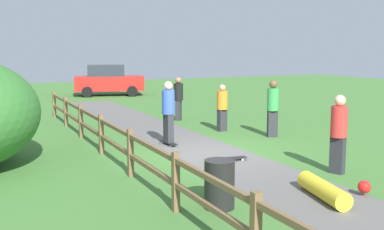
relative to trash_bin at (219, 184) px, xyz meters
The scene contains 12 objects.
ground_plane 4.43m from the trash_bin, 65.92° to the left, with size 60.00×60.00×0.00m, color #427533.
asphalt_path 4.43m from the trash_bin, 65.92° to the left, with size 2.40×28.00×0.02m, color #605E5B.
wooden_fence 4.11m from the trash_bin, 101.24° to the left, with size 0.12×18.12×1.10m.
trash_bin is the anchor object (origin of this frame).
skater_riding 5.71m from the trash_bin, 76.62° to the left, with size 0.41×0.81×1.93m.
skater_fallen 2.18m from the trash_bin, 13.17° to the right, with size 1.35×1.58×0.36m.
skateboard_loose 3.61m from the trash_bin, 55.90° to the left, with size 0.82×0.33×0.08m.
bystander_orange 8.08m from the trash_bin, 60.26° to the left, with size 0.45×0.45×1.67m.
bystander_green 7.30m from the trash_bin, 46.97° to the left, with size 0.48×0.48×1.89m.
bystander_black 10.61m from the trash_bin, 70.00° to the left, with size 0.53×0.53×1.76m.
bystander_red 3.82m from the trash_bin, 13.71° to the left, with size 0.50×0.50×1.86m.
parked_car_red 21.42m from the trash_bin, 79.72° to the left, with size 4.49×2.78×1.92m.
Camera 1 is at (-5.83, -11.24, 2.92)m, focal length 43.48 mm.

